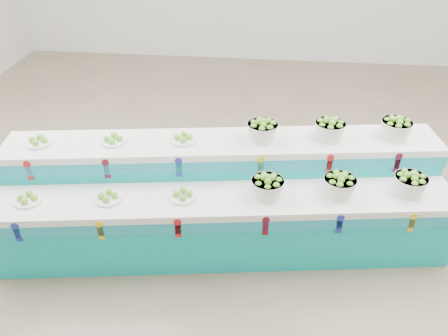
# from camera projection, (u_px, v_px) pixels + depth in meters

# --- Properties ---
(ground) EXTENTS (10.00, 10.00, 0.00)m
(ground) POSITION_uv_depth(u_px,v_px,m) (244.00, 204.00, 5.34)
(ground) COLOR #75614D
(ground) RESTS_ON ground
(display_stand) EXTENTS (4.55, 1.79, 1.02)m
(display_stand) POSITION_uv_depth(u_px,v_px,m) (224.00, 198.00, 4.60)
(display_stand) COLOR #0DB5B1
(display_stand) RESTS_ON ground
(plate_lower_left) EXTENTS (0.29, 0.29, 0.09)m
(plate_lower_left) POSITION_uv_depth(u_px,v_px,m) (27.00, 198.00, 4.17)
(plate_lower_left) COLOR white
(plate_lower_left) RESTS_ON display_stand
(plate_lower_mid) EXTENTS (0.29, 0.29, 0.09)m
(plate_lower_mid) POSITION_uv_depth(u_px,v_px,m) (108.00, 196.00, 4.20)
(plate_lower_mid) COLOR white
(plate_lower_mid) RESTS_ON display_stand
(plate_lower_right) EXTENTS (0.29, 0.29, 0.09)m
(plate_lower_right) POSITION_uv_depth(u_px,v_px,m) (183.00, 194.00, 4.22)
(plate_lower_right) COLOR white
(plate_lower_right) RESTS_ON display_stand
(basket_lower_left) EXTENTS (0.35, 0.35, 0.22)m
(basket_lower_left) POSITION_uv_depth(u_px,v_px,m) (268.00, 187.00, 4.21)
(basket_lower_left) COLOR silver
(basket_lower_left) RESTS_ON display_stand
(basket_lower_mid) EXTENTS (0.35, 0.35, 0.22)m
(basket_lower_mid) POSITION_uv_depth(u_px,v_px,m) (340.00, 185.00, 4.23)
(basket_lower_mid) COLOR silver
(basket_lower_mid) RESTS_ON display_stand
(basket_lower_right) EXTENTS (0.35, 0.35, 0.22)m
(basket_lower_right) POSITION_uv_depth(u_px,v_px,m) (410.00, 183.00, 4.25)
(basket_lower_right) COLOR silver
(basket_lower_right) RESTS_ON display_stand
(plate_upper_left) EXTENTS (0.29, 0.29, 0.09)m
(plate_upper_left) POSITION_uv_depth(u_px,v_px,m) (38.00, 140.00, 4.47)
(plate_upper_left) COLOR white
(plate_upper_left) RESTS_ON display_stand
(plate_upper_mid) EXTENTS (0.29, 0.29, 0.09)m
(plate_upper_mid) POSITION_uv_depth(u_px,v_px,m) (113.00, 139.00, 4.49)
(plate_upper_mid) COLOR white
(plate_upper_mid) RESTS_ON display_stand
(plate_upper_right) EXTENTS (0.29, 0.29, 0.09)m
(plate_upper_right) POSITION_uv_depth(u_px,v_px,m) (183.00, 138.00, 4.52)
(plate_upper_right) COLOR white
(plate_upper_right) RESTS_ON display_stand
(basket_upper_left) EXTENTS (0.35, 0.35, 0.22)m
(basket_upper_left) POSITION_uv_depth(u_px,v_px,m) (263.00, 130.00, 4.51)
(basket_upper_left) COLOR silver
(basket_upper_left) RESTS_ON display_stand
(basket_upper_mid) EXTENTS (0.35, 0.35, 0.22)m
(basket_upper_mid) POSITION_uv_depth(u_px,v_px,m) (330.00, 129.00, 4.53)
(basket_upper_mid) COLOR silver
(basket_upper_mid) RESTS_ON display_stand
(basket_upper_right) EXTENTS (0.35, 0.35, 0.22)m
(basket_upper_right) POSITION_uv_depth(u_px,v_px,m) (396.00, 128.00, 4.55)
(basket_upper_right) COLOR silver
(basket_upper_right) RESTS_ON display_stand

